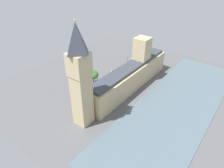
{
  "coord_description": "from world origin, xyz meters",
  "views": [
    {
      "loc": [
        -60.31,
        95.7,
        69.89
      ],
      "look_at": [
        1.0,
        14.55,
        8.1
      ],
      "focal_mm": 32.65,
      "sensor_mm": 36.0,
      "label": 1
    }
  ],
  "objects_px": {
    "pedestrian_near_tower": "(132,73)",
    "plane_tree_midblock": "(93,75)",
    "street_lamp_kerbside": "(97,76)",
    "car_blue_corner": "(132,68)",
    "car_black_trailing": "(84,96)",
    "parliament_building": "(132,74)",
    "clock_tower": "(80,76)",
    "double_decker_bus_leading": "(126,70)",
    "car_dark_green_under_trees": "(104,87)",
    "plane_tree_opposite_hall": "(93,74)",
    "street_lamp_far_end": "(128,57)"
  },
  "relations": [
    {
      "from": "car_blue_corner",
      "to": "car_dark_green_under_trees",
      "type": "relative_size",
      "value": 1.17
    },
    {
      "from": "street_lamp_kerbside",
      "to": "street_lamp_far_end",
      "type": "relative_size",
      "value": 0.91
    },
    {
      "from": "plane_tree_opposite_hall",
      "to": "car_dark_green_under_trees",
      "type": "bearing_deg",
      "value": 179.77
    },
    {
      "from": "plane_tree_opposite_hall",
      "to": "street_lamp_kerbside",
      "type": "distance_m",
      "value": 5.11
    },
    {
      "from": "parliament_building",
      "to": "double_decker_bus_leading",
      "type": "distance_m",
      "value": 18.31
    },
    {
      "from": "plane_tree_midblock",
      "to": "double_decker_bus_leading",
      "type": "bearing_deg",
      "value": -109.98
    },
    {
      "from": "clock_tower",
      "to": "plane_tree_midblock",
      "type": "height_order",
      "value": "clock_tower"
    },
    {
      "from": "parliament_building",
      "to": "car_black_trailing",
      "type": "xyz_separation_m",
      "value": [
        15.24,
        27.63,
        -7.56
      ]
    },
    {
      "from": "clock_tower",
      "to": "car_dark_green_under_trees",
      "type": "distance_m",
      "value": 41.75
    },
    {
      "from": "car_blue_corner",
      "to": "plane_tree_midblock",
      "type": "distance_m",
      "value": 35.11
    },
    {
      "from": "car_dark_green_under_trees",
      "to": "car_black_trailing",
      "type": "height_order",
      "value": "same"
    },
    {
      "from": "pedestrian_near_tower",
      "to": "plane_tree_midblock",
      "type": "distance_m",
      "value": 30.44
    },
    {
      "from": "pedestrian_near_tower",
      "to": "street_lamp_kerbside",
      "type": "bearing_deg",
      "value": 97.18
    },
    {
      "from": "double_decker_bus_leading",
      "to": "street_lamp_kerbside",
      "type": "xyz_separation_m",
      "value": [
        9.01,
        20.72,
        1.35
      ]
    },
    {
      "from": "pedestrian_near_tower",
      "to": "plane_tree_midblock",
      "type": "height_order",
      "value": "plane_tree_midblock"
    },
    {
      "from": "car_black_trailing",
      "to": "street_lamp_far_end",
      "type": "height_order",
      "value": "street_lamp_far_end"
    },
    {
      "from": "plane_tree_midblock",
      "to": "street_lamp_kerbside",
      "type": "distance_m",
      "value": 4.78
    },
    {
      "from": "car_blue_corner",
      "to": "double_decker_bus_leading",
      "type": "distance_m",
      "value": 8.76
    },
    {
      "from": "plane_tree_opposite_hall",
      "to": "parliament_building",
      "type": "bearing_deg",
      "value": -149.18
    },
    {
      "from": "parliament_building",
      "to": "pedestrian_near_tower",
      "type": "height_order",
      "value": "parliament_building"
    },
    {
      "from": "clock_tower",
      "to": "plane_tree_midblock",
      "type": "xyz_separation_m",
      "value": [
        20.97,
        -30.98,
        -19.89
      ]
    },
    {
      "from": "parliament_building",
      "to": "street_lamp_kerbside",
      "type": "xyz_separation_m",
      "value": [
        21.29,
        8.45,
        -4.47
      ]
    },
    {
      "from": "car_blue_corner",
      "to": "car_dark_green_under_trees",
      "type": "height_order",
      "value": "same"
    },
    {
      "from": "car_dark_green_under_trees",
      "to": "plane_tree_opposite_hall",
      "type": "distance_m",
      "value": 10.71
    },
    {
      "from": "car_dark_green_under_trees",
      "to": "pedestrian_near_tower",
      "type": "height_order",
      "value": "car_dark_green_under_trees"
    },
    {
      "from": "parliament_building",
      "to": "street_lamp_kerbside",
      "type": "distance_m",
      "value": 23.34
    },
    {
      "from": "plane_tree_midblock",
      "to": "plane_tree_opposite_hall",
      "type": "bearing_deg",
      "value": 128.25
    },
    {
      "from": "street_lamp_kerbside",
      "to": "parliament_building",
      "type": "bearing_deg",
      "value": -158.34
    },
    {
      "from": "street_lamp_far_end",
      "to": "street_lamp_kerbside",
      "type": "bearing_deg",
      "value": 90.11
    },
    {
      "from": "car_blue_corner",
      "to": "plane_tree_midblock",
      "type": "height_order",
      "value": "plane_tree_midblock"
    },
    {
      "from": "car_blue_corner",
      "to": "street_lamp_far_end",
      "type": "bearing_deg",
      "value": 142.38
    },
    {
      "from": "plane_tree_midblock",
      "to": "street_lamp_kerbside",
      "type": "bearing_deg",
      "value": -90.21
    },
    {
      "from": "car_blue_corner",
      "to": "street_lamp_kerbside",
      "type": "relative_size",
      "value": 0.86
    },
    {
      "from": "parliament_building",
      "to": "street_lamp_kerbside",
      "type": "relative_size",
      "value": 13.04
    },
    {
      "from": "car_dark_green_under_trees",
      "to": "plane_tree_midblock",
      "type": "distance_m",
      "value": 10.55
    },
    {
      "from": "clock_tower",
      "to": "double_decker_bus_leading",
      "type": "xyz_separation_m",
      "value": [
        11.95,
        -55.8,
        -23.7
      ]
    },
    {
      "from": "car_black_trailing",
      "to": "plane_tree_midblock",
      "type": "bearing_deg",
      "value": -63.02
    },
    {
      "from": "car_blue_corner",
      "to": "pedestrian_near_tower",
      "type": "distance_m",
      "value": 7.12
    },
    {
      "from": "parliament_building",
      "to": "car_blue_corner",
      "type": "bearing_deg",
      "value": -60.11
    },
    {
      "from": "car_blue_corner",
      "to": "street_lamp_far_end",
      "type": "height_order",
      "value": "street_lamp_far_end"
    },
    {
      "from": "car_blue_corner",
      "to": "street_lamp_far_end",
      "type": "xyz_separation_m",
      "value": [
        9.38,
        -7.76,
        3.44
      ]
    },
    {
      "from": "clock_tower",
      "to": "plane_tree_midblock",
      "type": "distance_m",
      "value": 42.37
    },
    {
      "from": "plane_tree_opposite_hall",
      "to": "double_decker_bus_leading",
      "type": "bearing_deg",
      "value": -109.71
    },
    {
      "from": "car_dark_green_under_trees",
      "to": "plane_tree_midblock",
      "type": "height_order",
      "value": "plane_tree_midblock"
    },
    {
      "from": "double_decker_bus_leading",
      "to": "plane_tree_opposite_hall",
      "type": "xyz_separation_m",
      "value": [
        8.93,
        24.93,
        4.25
      ]
    },
    {
      "from": "parliament_building",
      "to": "clock_tower",
      "type": "xyz_separation_m",
      "value": [
        0.34,
        43.53,
        17.88
      ]
    },
    {
      "from": "street_lamp_kerbside",
      "to": "car_dark_green_under_trees",
      "type": "bearing_deg",
      "value": 154.63
    },
    {
      "from": "car_dark_green_under_trees",
      "to": "double_decker_bus_leading",
      "type": "bearing_deg",
      "value": -87.21
    },
    {
      "from": "car_dark_green_under_trees",
      "to": "plane_tree_midblock",
      "type": "relative_size",
      "value": 0.44
    },
    {
      "from": "clock_tower",
      "to": "double_decker_bus_leading",
      "type": "bearing_deg",
      "value": -77.91
    }
  ]
}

